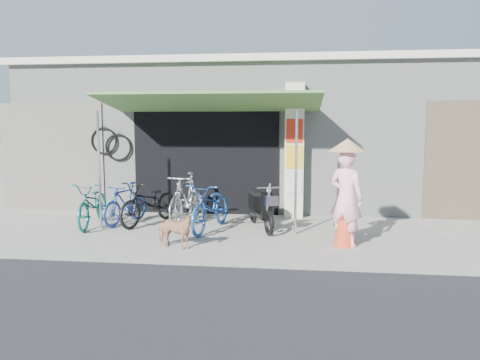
# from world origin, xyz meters

# --- Properties ---
(ground) EXTENTS (80.00, 80.00, 0.00)m
(ground) POSITION_xyz_m (0.00, 0.00, 0.00)
(ground) COLOR #A29D93
(ground) RESTS_ON ground
(bicycle_shop) EXTENTS (12.30, 5.30, 3.66)m
(bicycle_shop) POSITION_xyz_m (-0.00, 5.09, 1.83)
(bicycle_shop) COLOR #A1A69E
(bicycle_shop) RESTS_ON ground
(shop_pillar) EXTENTS (0.42, 0.44, 3.00)m
(shop_pillar) POSITION_xyz_m (0.85, 2.45, 1.50)
(shop_pillar) COLOR beige
(shop_pillar) RESTS_ON ground
(awning) EXTENTS (4.60, 1.88, 2.72)m
(awning) POSITION_xyz_m (-0.90, 1.63, 2.51)
(awning) COLOR #426E31
(awning) RESTS_ON ground
(neighbour_left) EXTENTS (2.60, 0.06, 2.60)m
(neighbour_left) POSITION_xyz_m (-5.00, 2.59, 1.30)
(neighbour_left) COLOR #6B665B
(neighbour_left) RESTS_ON ground
(bike_teal) EXTENTS (0.83, 1.83, 0.93)m
(bike_teal) POSITION_xyz_m (-3.26, 0.98, 0.47)
(bike_teal) COLOR #16645A
(bike_teal) RESTS_ON ground
(bike_blue) EXTENTS (0.81, 1.51, 0.87)m
(bike_blue) POSITION_xyz_m (-2.66, 1.25, 0.44)
(bike_blue) COLOR #203F95
(bike_blue) RESTS_ON ground
(bike_black) EXTENTS (1.21, 1.87, 0.93)m
(bike_black) POSITION_xyz_m (-2.15, 1.28, 0.46)
(bike_black) COLOR black
(bike_black) RESTS_ON ground
(bike_silver) EXTENTS (0.77, 1.86, 1.08)m
(bike_silver) POSITION_xyz_m (-1.41, 1.48, 0.54)
(bike_silver) COLOR silver
(bike_silver) RESTS_ON ground
(bike_navy) EXTENTS (0.98, 1.92, 0.96)m
(bike_navy) POSITION_xyz_m (-0.75, 0.87, 0.48)
(bike_navy) COLOR #1E488B
(bike_navy) RESTS_ON ground
(street_dog) EXTENTS (0.79, 0.51, 0.61)m
(street_dog) POSITION_xyz_m (-1.13, -0.55, 0.31)
(street_dog) COLOR tan
(street_dog) RESTS_ON ground
(moped) EXTENTS (0.73, 1.58, 0.93)m
(moped) POSITION_xyz_m (0.19, 1.14, 0.42)
(moped) COLOR black
(moped) RESTS_ON ground
(nun) EXTENTS (0.73, 0.67, 1.86)m
(nun) POSITION_xyz_m (1.76, -0.02, 0.91)
(nun) COLOR #FFABBC
(nun) RESTS_ON ground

